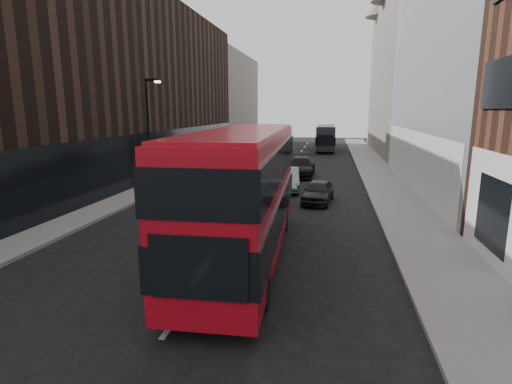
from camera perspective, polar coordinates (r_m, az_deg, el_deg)
The scene contains 13 objects.
ground at distance 9.42m, azimuth -15.35°, elevation -22.06°, with size 140.00×140.00×0.00m, color black.
sidewalk_right at distance 32.60m, azimuth 17.29°, elevation 2.16°, with size 3.00×80.00×0.15m, color slate.
sidewalk_left at distance 34.41m, azimuth -9.30°, elevation 3.02°, with size 2.00×80.00×0.15m, color slate.
building_modern_block at distance 29.42m, azimuth 27.62°, elevation 19.67°, with size 5.03×22.00×20.00m.
building_victorian at distance 51.75m, azimuth 19.98°, elevation 15.98°, with size 6.50×24.00×21.00m.
building_left_mid at distance 40.00m, azimuth -12.00°, elevation 14.06°, with size 5.00×24.00×14.00m, color black.
building_left_far at distance 60.91m, azimuth -3.86°, elevation 12.91°, with size 5.00×20.00×13.00m, color slate.
street_lamp at distance 27.67m, azimuth -14.98°, elevation 9.24°, with size 1.06×0.22×7.00m.
red_bus at distance 13.63m, azimuth -1.68°, elevation 0.42°, with size 3.08×11.29×4.52m.
grey_bus at distance 52.13m, azimuth 9.94°, elevation 7.70°, with size 2.42×9.91×3.19m.
car_a at distance 22.82m, azimuth 8.87°, elevation 0.07°, with size 1.50×3.72×1.27m, color black.
car_b at distance 26.17m, azimuth 4.47°, elevation 1.83°, with size 1.50×4.30×1.42m, color gray.
car_c at distance 31.80m, azimuth 6.44°, elevation 3.61°, with size 2.09×5.13×1.49m, color black.
Camera 1 is at (3.66, -6.97, 5.17)m, focal length 28.00 mm.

